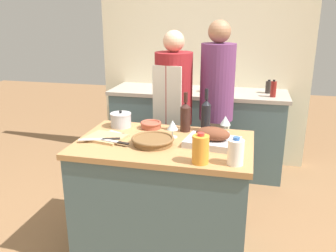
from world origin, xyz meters
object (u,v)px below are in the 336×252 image
(condiment_bottle_short, at_px, (176,80))
(condiment_bottle_extra, at_px, (269,87))
(knife_bread, at_px, (116,142))
(juice_jug, at_px, (201,149))
(roasting_pan, at_px, (213,138))
(cutting_board, at_px, (106,138))
(stand_mixer, at_px, (226,81))
(knife_paring, at_px, (120,134))
(knife_chef, at_px, (101,139))
(mixing_bowl, at_px, (151,125))
(wine_bottle_dark, at_px, (206,114))
(wine_glass_right, at_px, (225,121))
(condiment_bottle_tall, at_px, (273,89))
(wine_bottle_green, at_px, (185,116))
(milk_jug, at_px, (236,152))
(person_cook_guest, at_px, (216,105))
(stock_pot, at_px, (121,120))
(person_cook_aproned, at_px, (173,111))
(wicker_basket, at_px, (153,140))
(wine_glass_left, at_px, (173,125))

(condiment_bottle_short, relative_size, condiment_bottle_extra, 1.39)
(knife_bread, bearing_deg, condiment_bottle_extra, 58.54)
(juice_jug, bearing_deg, knife_bread, 164.02)
(roasting_pan, distance_m, cutting_board, 0.77)
(roasting_pan, distance_m, stand_mixer, 1.50)
(knife_paring, bearing_deg, juice_jug, -30.66)
(cutting_board, bearing_deg, knife_paring, 64.19)
(roasting_pan, bearing_deg, knife_bread, -167.48)
(knife_chef, bearing_deg, mixing_bowl, 56.58)
(wine_bottle_dark, height_order, wine_glass_right, wine_bottle_dark)
(stand_mixer, bearing_deg, condiment_bottle_short, 165.84)
(roasting_pan, bearing_deg, condiment_bottle_tall, 72.22)
(knife_chef, bearing_deg, wine_bottle_green, 35.30)
(wine_bottle_green, bearing_deg, stand_mixer, 80.40)
(milk_jug, height_order, person_cook_guest, person_cook_guest)
(juice_jug, distance_m, condiment_bottle_extra, 1.97)
(roasting_pan, height_order, wine_bottle_green, wine_bottle_green)
(cutting_board, relative_size, wine_bottle_dark, 0.92)
(wine_glass_right, bearing_deg, cutting_board, -157.75)
(person_cook_guest, bearing_deg, knife_chef, -124.72)
(roasting_pan, relative_size, knife_chef, 1.38)
(stock_pot, bearing_deg, milk_jug, -30.22)
(person_cook_aproned, bearing_deg, stock_pot, -112.32)
(knife_paring, xyz_separation_m, condiment_bottle_tall, (1.17, 1.35, 0.12))
(condiment_bottle_extra, bearing_deg, knife_bread, -121.46)
(roasting_pan, distance_m, wicker_basket, 0.41)
(wicker_basket, xyz_separation_m, juice_jug, (0.37, -0.24, 0.06))
(wine_bottle_green, height_order, wine_glass_right, wine_bottle_green)
(knife_chef, xyz_separation_m, knife_paring, (0.06, 0.20, -0.02))
(wine_bottle_green, xyz_separation_m, condiment_bottle_extra, (0.66, 1.34, -0.01))
(knife_chef, bearing_deg, condiment_bottle_tall, 51.42)
(juice_jug, relative_size, wine_glass_left, 1.49)
(roasting_pan, xyz_separation_m, milk_jug, (0.17, -0.29, 0.03))
(stock_pot, xyz_separation_m, person_cook_aproned, (0.31, 0.52, -0.05))
(wicker_basket, bearing_deg, wine_glass_right, 38.66)
(juice_jug, distance_m, person_cook_guest, 1.18)
(wine_bottle_green, distance_m, stand_mixer, 1.25)
(juice_jug, distance_m, knife_chef, 0.77)
(condiment_bottle_tall, bearing_deg, cutting_board, -129.83)
(knife_bread, bearing_deg, person_cook_guest, 59.59)
(wine_glass_left, xyz_separation_m, condiment_bottle_short, (-0.30, 1.54, 0.05))
(knife_chef, height_order, knife_paring, knife_chef)
(cutting_board, height_order, wine_glass_left, wine_glass_left)
(roasting_pan, distance_m, wine_glass_right, 0.30)
(wine_bottle_green, relative_size, wine_glass_left, 2.36)
(knife_chef, bearing_deg, cutting_board, 86.41)
(wine_bottle_green, bearing_deg, knife_chef, -144.70)
(roasting_pan, height_order, milk_jug, milk_jug)
(wine_glass_left, bearing_deg, condiment_bottle_short, 101.12)
(wine_glass_right, bearing_deg, person_cook_guest, 102.55)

